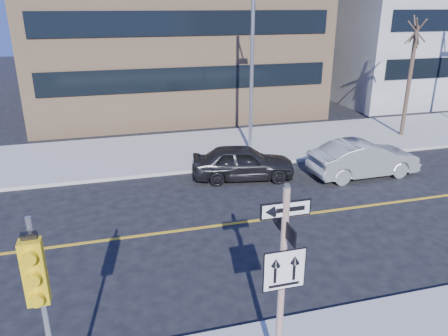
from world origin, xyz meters
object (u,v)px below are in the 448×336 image
object	(u,v)px
traffic_signal	(38,289)
street_tree_west	(416,34)
streetlight_a	(254,56)
sign_pole	(282,276)
parked_car_a	(243,162)
parked_car_b	(364,159)

from	to	relation	value
traffic_signal	street_tree_west	xyz separation A→B (m)	(17.00, 13.96, 2.50)
streetlight_a	street_tree_west	world-z (taller)	streetlight_a
sign_pole	parked_car_a	size ratio (longest dim) A/B	0.95
traffic_signal	street_tree_west	bearing A→B (deg)	39.39
traffic_signal	parked_car_b	xyz separation A→B (m)	(11.68, 9.40, -2.26)
sign_pole	parked_car_b	world-z (taller)	sign_pole
parked_car_a	streetlight_a	xyz separation A→B (m)	(1.39, 2.93, 4.02)
sign_pole	parked_car_a	xyz separation A→B (m)	(2.61, 10.34, -1.71)
streetlight_a	sign_pole	bearing A→B (deg)	-106.77
parked_car_a	streetlight_a	bearing A→B (deg)	-15.21
parked_car_b	streetlight_a	size ratio (longest dim) A/B	0.59
parked_car_a	street_tree_west	size ratio (longest dim) A/B	0.68
traffic_signal	streetlight_a	bearing A→B (deg)	59.20
parked_car_a	traffic_signal	bearing A→B (deg)	157.97
parked_car_a	parked_car_b	size ratio (longest dim) A/B	0.91
sign_pole	parked_car_b	xyz separation A→B (m)	(7.68, 9.26, -1.66)
traffic_signal	parked_car_a	world-z (taller)	traffic_signal
parked_car_a	street_tree_west	bearing A→B (deg)	-61.32
traffic_signal	streetlight_a	xyz separation A→B (m)	(8.00, 13.42, 1.73)
parked_car_a	street_tree_west	distance (m)	11.96
sign_pole	parked_car_b	bearing A→B (deg)	50.31
streetlight_a	parked_car_b	bearing A→B (deg)	-47.46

